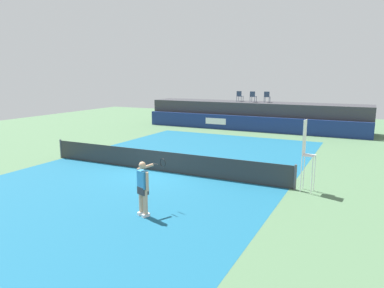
{
  "coord_description": "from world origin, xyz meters",
  "views": [
    {
      "loc": [
        8.56,
        -13.8,
        4.4
      ],
      "look_at": [
        0.72,
        2.0,
        1.0
      ],
      "focal_mm": 33.48,
      "sensor_mm": 36.0,
      "label": 1
    }
  ],
  "objects_px": {
    "spectator_chair_far_left": "(240,96)",
    "umpire_chair": "(306,151)",
    "spectator_chair_center": "(267,96)",
    "net_post_near": "(61,149)",
    "spectator_chair_left": "(253,96)",
    "tennis_player": "(144,187)",
    "net_post_far": "(295,177)",
    "tennis_ball": "(276,171)"
  },
  "relations": [
    {
      "from": "umpire_chair",
      "to": "tennis_ball",
      "type": "height_order",
      "value": "umpire_chair"
    },
    {
      "from": "spectator_chair_left",
      "to": "umpire_chair",
      "type": "xyz_separation_m",
      "value": [
        6.7,
        -15.07,
        -1.11
      ]
    },
    {
      "from": "spectator_chair_center",
      "to": "umpire_chair",
      "type": "xyz_separation_m",
      "value": [
        5.58,
        -15.3,
        -1.11
      ]
    },
    {
      "from": "spectator_chair_left",
      "to": "net_post_far",
      "type": "bearing_deg",
      "value": -67.17
    },
    {
      "from": "spectator_chair_left",
      "to": "spectator_chair_center",
      "type": "relative_size",
      "value": 1.0
    },
    {
      "from": "spectator_chair_far_left",
      "to": "umpire_chair",
      "type": "relative_size",
      "value": 0.32
    },
    {
      "from": "spectator_chair_center",
      "to": "tennis_ball",
      "type": "xyz_separation_m",
      "value": [
        3.94,
        -12.94,
        -2.66
      ]
    },
    {
      "from": "net_post_far",
      "to": "spectator_chair_left",
      "type": "bearing_deg",
      "value": 112.83
    },
    {
      "from": "net_post_near",
      "to": "umpire_chair",
      "type": "bearing_deg",
      "value": 0.04
    },
    {
      "from": "spectator_chair_center",
      "to": "tennis_player",
      "type": "xyz_separation_m",
      "value": [
        1.44,
        -20.13,
        -1.73
      ]
    },
    {
      "from": "spectator_chair_left",
      "to": "spectator_chair_center",
      "type": "distance_m",
      "value": 1.14
    },
    {
      "from": "net_post_near",
      "to": "tennis_ball",
      "type": "xyz_separation_m",
      "value": [
        11.11,
        2.37,
        -0.46
      ]
    },
    {
      "from": "spectator_chair_far_left",
      "to": "tennis_ball",
      "type": "relative_size",
      "value": 13.06
    },
    {
      "from": "spectator_chair_far_left",
      "to": "net_post_far",
      "type": "distance_m",
      "value": 17.05
    },
    {
      "from": "spectator_chair_left",
      "to": "net_post_far",
      "type": "height_order",
      "value": "spectator_chair_left"
    },
    {
      "from": "net_post_far",
      "to": "tennis_ball",
      "type": "distance_m",
      "value": 2.74
    },
    {
      "from": "spectator_chair_center",
      "to": "net_post_near",
      "type": "height_order",
      "value": "spectator_chair_center"
    },
    {
      "from": "net_post_near",
      "to": "tennis_ball",
      "type": "height_order",
      "value": "net_post_near"
    },
    {
      "from": "spectator_chair_left",
      "to": "net_post_near",
      "type": "bearing_deg",
      "value": -111.87
    },
    {
      "from": "net_post_near",
      "to": "spectator_chair_center",
      "type": "bearing_deg",
      "value": 64.9
    },
    {
      "from": "spectator_chair_left",
      "to": "umpire_chair",
      "type": "relative_size",
      "value": 0.32
    },
    {
      "from": "net_post_near",
      "to": "tennis_player",
      "type": "relative_size",
      "value": 0.56
    },
    {
      "from": "spectator_chair_center",
      "to": "net_post_far",
      "type": "relative_size",
      "value": 0.89
    },
    {
      "from": "spectator_chair_far_left",
      "to": "net_post_far",
      "type": "height_order",
      "value": "spectator_chair_far_left"
    },
    {
      "from": "umpire_chair",
      "to": "net_post_near",
      "type": "distance_m",
      "value": 12.8
    },
    {
      "from": "umpire_chair",
      "to": "net_post_near",
      "type": "height_order",
      "value": "umpire_chair"
    },
    {
      "from": "spectator_chair_center",
      "to": "tennis_player",
      "type": "bearing_deg",
      "value": -85.91
    },
    {
      "from": "spectator_chair_far_left",
      "to": "umpire_chair",
      "type": "distance_m",
      "value": 17.1
    },
    {
      "from": "umpire_chair",
      "to": "net_post_near",
      "type": "relative_size",
      "value": 2.76
    },
    {
      "from": "net_post_far",
      "to": "tennis_player",
      "type": "height_order",
      "value": "tennis_player"
    },
    {
      "from": "spectator_chair_left",
      "to": "net_post_far",
      "type": "relative_size",
      "value": 0.89
    },
    {
      "from": "umpire_chair",
      "to": "tennis_ball",
      "type": "distance_m",
      "value": 3.26
    },
    {
      "from": "spectator_chair_left",
      "to": "net_post_far",
      "type": "xyz_separation_m",
      "value": [
        6.35,
        -15.08,
        -2.19
      ]
    },
    {
      "from": "spectator_chair_left",
      "to": "tennis_ball",
      "type": "bearing_deg",
      "value": -68.29
    },
    {
      "from": "umpire_chair",
      "to": "tennis_player",
      "type": "xyz_separation_m",
      "value": [
        -4.14,
        -4.83,
        -0.63
      ]
    },
    {
      "from": "tennis_player",
      "to": "spectator_chair_center",
      "type": "bearing_deg",
      "value": 94.09
    },
    {
      "from": "spectator_chair_left",
      "to": "spectator_chair_far_left",
      "type": "bearing_deg",
      "value": 176.77
    },
    {
      "from": "umpire_chair",
      "to": "net_post_near",
      "type": "xyz_separation_m",
      "value": [
        -12.75,
        -0.01,
        -1.09
      ]
    },
    {
      "from": "net_post_near",
      "to": "tennis_ball",
      "type": "distance_m",
      "value": 11.37
    },
    {
      "from": "spectator_chair_left",
      "to": "tennis_player",
      "type": "relative_size",
      "value": 0.5
    },
    {
      "from": "spectator_chair_left",
      "to": "net_post_near",
      "type": "xyz_separation_m",
      "value": [
        -6.05,
        -15.08,
        -2.19
      ]
    },
    {
      "from": "umpire_chair",
      "to": "net_post_near",
      "type": "bearing_deg",
      "value": -179.96
    }
  ]
}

